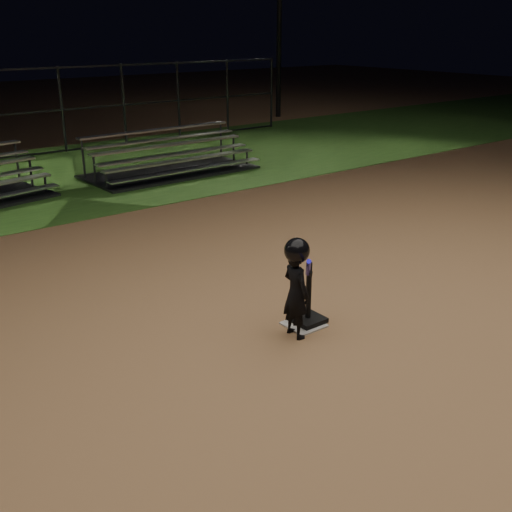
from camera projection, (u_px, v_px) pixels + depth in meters
The scene contains 6 objects.
ground at pixel (304, 325), 7.83m from camera, with size 80.00×80.00×0.00m, color #A9794C.
grass_strip at pixel (35, 179), 15.23m from camera, with size 60.00×8.00×0.01m, color #2E591C.
home_plate at pixel (304, 324), 7.82m from camera, with size 0.45×0.45×0.02m, color beige.
batting_tee at pixel (308, 311), 7.83m from camera, with size 0.38×0.38×0.81m.
child_batter at pixel (296, 285), 7.34m from camera, with size 0.44×0.58×1.27m.
bleacher_right at pixel (171, 165), 15.81m from camera, with size 4.38×2.22×1.06m.
Camera 1 is at (-4.77, -5.17, 3.59)m, focal length 42.98 mm.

